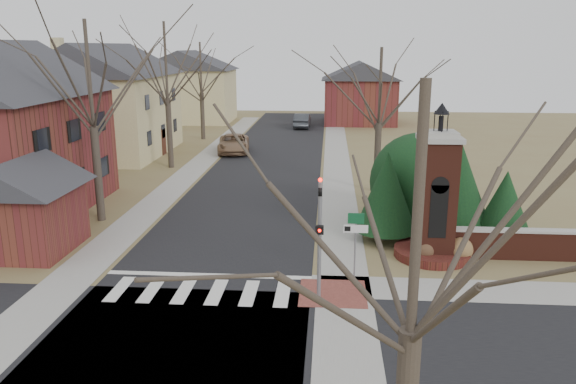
# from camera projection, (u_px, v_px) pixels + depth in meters

# --- Properties ---
(ground) EXTENTS (120.00, 120.00, 0.00)m
(ground) POSITION_uv_depth(u_px,v_px,m) (195.00, 301.00, 19.57)
(ground) COLOR brown
(ground) RESTS_ON ground
(main_street) EXTENTS (8.00, 70.00, 0.01)m
(main_street) POSITION_uv_depth(u_px,v_px,m) (266.00, 169.00, 40.80)
(main_street) COLOR black
(main_street) RESTS_ON ground
(cross_street) EXTENTS (120.00, 8.00, 0.01)m
(cross_street) POSITION_uv_depth(u_px,v_px,m) (172.00, 346.00, 16.68)
(cross_street) COLOR black
(cross_street) RESTS_ON ground
(crosswalk_zone) EXTENTS (8.00, 2.20, 0.02)m
(crosswalk_zone) POSITION_uv_depth(u_px,v_px,m) (200.00, 292.00, 20.34)
(crosswalk_zone) COLOR silver
(crosswalk_zone) RESTS_ON ground
(stop_bar) EXTENTS (8.00, 0.35, 0.02)m
(stop_bar) POSITION_uv_depth(u_px,v_px,m) (209.00, 275.00, 21.79)
(stop_bar) COLOR silver
(stop_bar) RESTS_ON ground
(sidewalk_right_main) EXTENTS (2.00, 60.00, 0.02)m
(sidewalk_right_main) POSITION_uv_depth(u_px,v_px,m) (337.00, 170.00, 40.43)
(sidewalk_right_main) COLOR gray
(sidewalk_right_main) RESTS_ON ground
(sidewalk_left) EXTENTS (2.00, 60.00, 0.02)m
(sidewalk_left) POSITION_uv_depth(u_px,v_px,m) (195.00, 167.00, 41.18)
(sidewalk_left) COLOR gray
(sidewalk_left) RESTS_ON ground
(curb_apron) EXTENTS (2.40, 2.40, 0.02)m
(curb_apron) POSITION_uv_depth(u_px,v_px,m) (333.00, 293.00, 20.19)
(curb_apron) COLOR brown
(curb_apron) RESTS_ON ground
(traffic_signal_pole) EXTENTS (0.28, 0.41, 4.50)m
(traffic_signal_pole) POSITION_uv_depth(u_px,v_px,m) (320.00, 229.00, 19.17)
(traffic_signal_pole) COLOR slate
(traffic_signal_pole) RESTS_ON ground
(sign_post) EXTENTS (0.90, 0.07, 2.75)m
(sign_post) POSITION_uv_depth(u_px,v_px,m) (355.00, 234.00, 20.60)
(sign_post) COLOR slate
(sign_post) RESTS_ON ground
(brick_gate_monument) EXTENTS (3.20, 3.20, 6.47)m
(brick_gate_monument) POSITION_uv_depth(u_px,v_px,m) (435.00, 208.00, 23.20)
(brick_gate_monument) COLOR #512218
(brick_gate_monument) RESTS_ON ground
(brick_garden_wall) EXTENTS (7.50, 0.50, 1.30)m
(brick_garden_wall) POSITION_uv_depth(u_px,v_px,m) (543.00, 244.00, 23.27)
(brick_garden_wall) COLOR #512218
(brick_garden_wall) RESTS_ON ground
(house_stucco_left) EXTENTS (9.80, 12.80, 9.28)m
(house_stucco_left) POSITION_uv_depth(u_px,v_px,m) (107.00, 98.00, 45.44)
(house_stucco_left) COLOR beige
(house_stucco_left) RESTS_ON ground
(garage_left) EXTENTS (4.80, 4.80, 4.29)m
(garage_left) POSITION_uv_depth(u_px,v_px,m) (21.00, 201.00, 23.95)
(garage_left) COLOR brown
(garage_left) RESTS_ON ground
(house_distant_left) EXTENTS (10.80, 8.80, 8.53)m
(house_distant_left) POSITION_uv_depth(u_px,v_px,m) (188.00, 85.00, 65.69)
(house_distant_left) COLOR beige
(house_distant_left) RESTS_ON ground
(house_distant_right) EXTENTS (8.80, 8.80, 7.30)m
(house_distant_right) POSITION_uv_depth(u_px,v_px,m) (360.00, 91.00, 64.41)
(house_distant_right) COLOR brown
(house_distant_right) RESTS_ON ground
(evergreen_near) EXTENTS (2.80, 2.80, 4.10)m
(evergreen_near) POSITION_uv_depth(u_px,v_px,m) (387.00, 191.00, 25.23)
(evergreen_near) COLOR #473D33
(evergreen_near) RESTS_ON ground
(evergreen_mid) EXTENTS (3.40, 3.40, 4.70)m
(evergreen_mid) POSITION_uv_depth(u_px,v_px,m) (456.00, 180.00, 26.08)
(evergreen_mid) COLOR #473D33
(evergreen_mid) RESTS_ON ground
(evergreen_far) EXTENTS (2.40, 2.40, 3.30)m
(evergreen_far) POSITION_uv_depth(u_px,v_px,m) (505.00, 201.00, 25.15)
(evergreen_far) COLOR #473D33
(evergreen_far) RESTS_ON ground
(evergreen_mass) EXTENTS (4.80, 4.80, 4.80)m
(evergreen_mass) POSITION_uv_depth(u_px,v_px,m) (419.00, 177.00, 27.49)
(evergreen_mass) COLOR black
(evergreen_mass) RESTS_ON ground
(bare_tree_0) EXTENTS (8.05, 8.05, 11.15)m
(bare_tree_0) POSITION_uv_depth(u_px,v_px,m) (88.00, 66.00, 26.82)
(bare_tree_0) COLOR #473D33
(bare_tree_0) RESTS_ON ground
(bare_tree_1) EXTENTS (8.40, 8.40, 11.64)m
(bare_tree_1) POSITION_uv_depth(u_px,v_px,m) (165.00, 55.00, 39.29)
(bare_tree_1) COLOR #473D33
(bare_tree_1) RESTS_ON ground
(bare_tree_2) EXTENTS (7.35, 7.35, 10.19)m
(bare_tree_2) POSITION_uv_depth(u_px,v_px,m) (201.00, 64.00, 52.12)
(bare_tree_2) COLOR #473D33
(bare_tree_2) RESTS_ON ground
(bare_tree_3) EXTENTS (7.00, 7.00, 9.70)m
(bare_tree_3) POSITION_uv_depth(u_px,v_px,m) (380.00, 81.00, 32.80)
(bare_tree_3) COLOR #473D33
(bare_tree_3) RESTS_ON ground
(bare_tree_4) EXTENTS (6.65, 6.65, 9.21)m
(bare_tree_4) POSITION_uv_depth(u_px,v_px,m) (419.00, 195.00, 8.86)
(bare_tree_4) COLOR #473D33
(bare_tree_4) RESTS_ON ground
(pickup_truck) EXTENTS (3.23, 5.73, 1.51)m
(pickup_truck) POSITION_uv_depth(u_px,v_px,m) (234.00, 143.00, 46.90)
(pickup_truck) COLOR #8D6B4D
(pickup_truck) RESTS_ON ground
(distant_car) EXTENTS (1.75, 4.74, 1.55)m
(distant_car) POSITION_uv_depth(u_px,v_px,m) (302.00, 121.00, 61.24)
(distant_car) COLOR #393D42
(distant_car) RESTS_ON ground
(dry_shrub_left) EXTENTS (0.96, 0.96, 0.96)m
(dry_shrub_left) POSITION_uv_depth(u_px,v_px,m) (424.00, 249.00, 23.28)
(dry_shrub_left) COLOR #513825
(dry_shrub_left) RESTS_ON ground
(dry_shrub_right) EXTENTS (1.00, 1.00, 1.00)m
(dry_shrub_right) POSITION_uv_depth(u_px,v_px,m) (461.00, 249.00, 23.16)
(dry_shrub_right) COLOR brown
(dry_shrub_right) RESTS_ON ground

